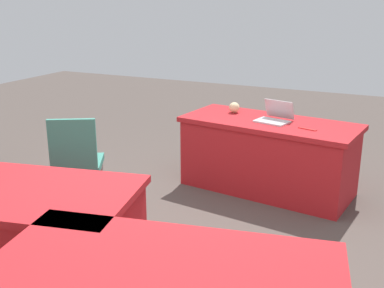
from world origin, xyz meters
name	(u,v)px	position (x,y,z in m)	size (l,w,h in m)	color
ground_plane	(180,247)	(0.00, 0.00, 0.00)	(14.40, 14.40, 0.00)	#4C423D
table_foreground	(268,155)	(-0.29, -1.48, 0.38)	(1.86, 0.98, 0.75)	#AD1E23
table_back_left	(10,238)	(0.81, 0.98, 0.38)	(1.91, 1.23, 0.75)	#AD1E23
chair_tucked_left	(76,158)	(1.16, -0.19, 0.53)	(0.60, 0.60, 0.94)	#9E9993
laptop_silver	(274,118)	(-0.33, -1.48, 0.79)	(0.37, 0.36, 0.21)	silver
yarn_ball	(234,108)	(0.16, -1.66, 0.81)	(0.11, 0.11, 0.11)	beige
scissors_red	(307,129)	(-0.71, -1.32, 0.75)	(0.18, 0.04, 0.01)	red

